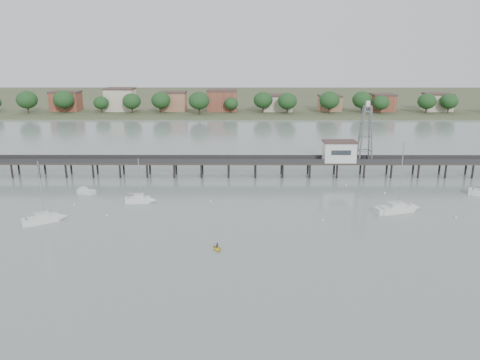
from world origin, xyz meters
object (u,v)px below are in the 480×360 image
at_px(pier, 242,162).
at_px(sailboat_a, 49,218).
at_px(lattice_tower, 366,134).
at_px(sailboat_b, 143,200).
at_px(yellow_dinghy, 217,250).
at_px(white_tender, 86,192).
at_px(sailboat_d, 403,208).

height_order(pier, sailboat_a, sailboat_a).
relative_size(lattice_tower, sailboat_b, 1.52).
height_order(pier, sailboat_b, sailboat_b).
bearing_deg(sailboat_a, yellow_dinghy, -54.42).
distance_m(lattice_tower, white_tender, 69.88).
xyz_separation_m(lattice_tower, sailboat_b, (-52.95, -21.95, -10.44)).
bearing_deg(sailboat_d, white_tender, 153.30).
height_order(lattice_tower, white_tender, lattice_tower).
bearing_deg(sailboat_d, sailboat_a, 168.02).
height_order(sailboat_d, sailboat_b, sailboat_d).
bearing_deg(yellow_dinghy, lattice_tower, 32.54).
distance_m(sailboat_b, white_tender, 15.74).
bearing_deg(lattice_tower, sailboat_b, -157.48).
bearing_deg(sailboat_b, yellow_dinghy, -61.09).
xyz_separation_m(pier, yellow_dinghy, (-4.17, -46.33, -3.79)).
height_order(sailboat_d, yellow_dinghy, sailboat_d).
bearing_deg(yellow_dinghy, sailboat_d, 7.38).
height_order(sailboat_a, sailboat_b, sailboat_a).
distance_m(sailboat_d, sailboat_b, 54.54).
relative_size(sailboat_d, yellow_dinghy, 6.56).
distance_m(sailboat_b, yellow_dinghy, 29.89).
bearing_deg(sailboat_d, lattice_tower, 75.83).
distance_m(pier, sailboat_d, 42.80).
height_order(sailboat_b, white_tender, sailboat_b).
height_order(sailboat_a, sailboat_d, sailboat_d).
bearing_deg(pier, sailboat_d, -39.71).
bearing_deg(sailboat_b, sailboat_d, -12.02).
relative_size(pier, lattice_tower, 9.68).
height_order(lattice_tower, sailboat_b, lattice_tower).
relative_size(sailboat_a, sailboat_d, 0.82).
height_order(white_tender, yellow_dinghy, white_tender).
bearing_deg(pier, white_tender, -156.60).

